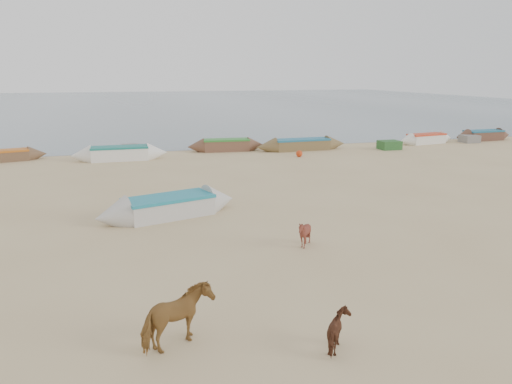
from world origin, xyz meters
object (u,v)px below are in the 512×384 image
(cow_adult, at_px, (177,318))
(calf_right, at_px, (340,332))
(near_canoe, at_px, (169,206))
(calf_front, at_px, (304,233))

(cow_adult, height_order, calf_right, cow_adult)
(calf_right, bearing_deg, cow_adult, 79.50)
(near_canoe, bearing_deg, cow_adult, -112.26)
(cow_adult, xyz_separation_m, calf_right, (3.18, -1.06, -0.25))
(calf_front, xyz_separation_m, near_canoe, (-3.82, 4.83, -0.05))
(calf_front, relative_size, calf_right, 1.14)
(calf_front, bearing_deg, calf_right, -24.73)
(calf_front, distance_m, near_canoe, 6.15)
(calf_front, relative_size, near_canoe, 0.16)
(calf_right, height_order, near_canoe, near_canoe)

